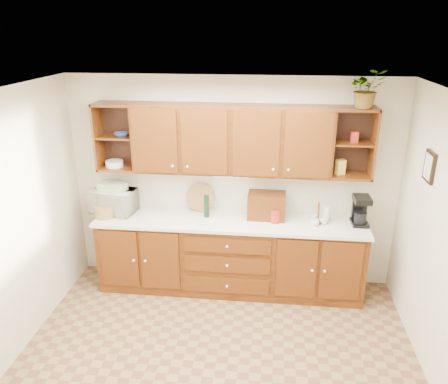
% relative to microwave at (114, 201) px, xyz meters
% --- Properties ---
extents(floor, '(4.00, 4.00, 0.00)m').
position_rel_microwave_xyz_m(floor, '(1.46, -1.52, -1.09)').
color(floor, olive).
rests_on(floor, ground).
extents(ceiling, '(4.00, 4.00, 0.00)m').
position_rel_microwave_xyz_m(ceiling, '(1.46, -1.52, 1.51)').
color(ceiling, white).
rests_on(ceiling, back_wall).
extents(back_wall, '(4.00, 0.00, 4.00)m').
position_rel_microwave_xyz_m(back_wall, '(1.46, 0.23, 0.21)').
color(back_wall, beige).
rests_on(back_wall, floor).
extents(base_cabinets, '(3.20, 0.60, 0.90)m').
position_rel_microwave_xyz_m(base_cabinets, '(1.46, -0.07, -0.64)').
color(base_cabinets, '#361206').
rests_on(base_cabinets, floor).
extents(countertop, '(3.24, 0.64, 0.04)m').
position_rel_microwave_xyz_m(countertop, '(1.46, -0.08, -0.17)').
color(countertop, silver).
rests_on(countertop, base_cabinets).
extents(upper_cabinets, '(3.20, 0.33, 0.80)m').
position_rel_microwave_xyz_m(upper_cabinets, '(1.47, 0.07, 0.81)').
color(upper_cabinets, '#361206').
rests_on(upper_cabinets, back_wall).
extents(undercabinet_light, '(0.40, 0.05, 0.02)m').
position_rel_microwave_xyz_m(undercabinet_light, '(1.46, 0.01, 0.38)').
color(undercabinet_light, white).
rests_on(undercabinet_light, upper_cabinets).
extents(framed_picture, '(0.03, 0.24, 0.30)m').
position_rel_microwave_xyz_m(framed_picture, '(3.44, -0.62, 0.76)').
color(framed_picture, black).
rests_on(framed_picture, right_wall).
extents(wicker_basket, '(0.29, 0.29, 0.14)m').
position_rel_microwave_xyz_m(wicker_basket, '(-0.06, -0.15, -0.08)').
color(wicker_basket, '#A27143').
rests_on(wicker_basket, countertop).
extents(microwave, '(0.57, 0.43, 0.29)m').
position_rel_microwave_xyz_m(microwave, '(0.00, 0.00, 0.00)').
color(microwave, beige).
rests_on(microwave, countertop).
extents(towel_stack, '(0.37, 0.33, 0.09)m').
position_rel_microwave_xyz_m(towel_stack, '(0.00, 0.00, 0.19)').
color(towel_stack, '#D9DD68').
rests_on(towel_stack, microwave).
extents(wine_bottle, '(0.08, 0.08, 0.27)m').
position_rel_microwave_xyz_m(wine_bottle, '(1.17, -0.02, -0.01)').
color(wine_bottle, black).
rests_on(wine_bottle, countertop).
extents(woven_tray, '(0.37, 0.12, 0.36)m').
position_rel_microwave_xyz_m(woven_tray, '(1.06, 0.17, -0.14)').
color(woven_tray, '#A27143').
rests_on(woven_tray, countertop).
extents(bread_box, '(0.45, 0.29, 0.31)m').
position_rel_microwave_xyz_m(bread_box, '(1.89, 0.04, 0.01)').
color(bread_box, '#361206').
rests_on(bread_box, countertop).
extents(mug_tree, '(0.21, 0.22, 0.27)m').
position_rel_microwave_xyz_m(mug_tree, '(2.49, -0.06, -0.10)').
color(mug_tree, '#361206').
rests_on(mug_tree, countertop).
extents(canister_red, '(0.14, 0.14, 0.16)m').
position_rel_microwave_xyz_m(canister_red, '(2.00, -0.09, -0.07)').
color(canister_red, maroon).
rests_on(canister_red, countertop).
extents(canister_white, '(0.09, 0.09, 0.19)m').
position_rel_microwave_xyz_m(canister_white, '(2.59, 0.00, -0.05)').
color(canister_white, white).
rests_on(canister_white, countertop).
extents(canister_yellow, '(0.09, 0.09, 0.10)m').
position_rel_microwave_xyz_m(canister_yellow, '(1.99, -0.07, -0.10)').
color(canister_yellow, yellow).
rests_on(canister_yellow, countertop).
extents(coffee_maker, '(0.20, 0.25, 0.35)m').
position_rel_microwave_xyz_m(coffee_maker, '(2.98, -0.01, 0.02)').
color(coffee_maker, black).
rests_on(coffee_maker, countertop).
extents(bowl_stack, '(0.22, 0.22, 0.04)m').
position_rel_microwave_xyz_m(bowl_stack, '(0.16, 0.04, 0.84)').
color(bowl_stack, navy).
rests_on(bowl_stack, upper_cabinets).
extents(plate_stack, '(0.25, 0.25, 0.07)m').
position_rel_microwave_xyz_m(plate_stack, '(0.03, 0.06, 0.47)').
color(plate_stack, white).
rests_on(plate_stack, upper_cabinets).
extents(pantry_box_yellow, '(0.12, 0.11, 0.17)m').
position_rel_microwave_xyz_m(pantry_box_yellow, '(2.71, 0.05, 0.52)').
color(pantry_box_yellow, yellow).
rests_on(pantry_box_yellow, upper_cabinets).
extents(pantry_box_red, '(0.08, 0.07, 0.12)m').
position_rel_microwave_xyz_m(pantry_box_red, '(2.83, 0.05, 0.87)').
color(pantry_box_red, maroon).
rests_on(pantry_box_red, upper_cabinets).
extents(potted_plant, '(0.43, 0.39, 0.41)m').
position_rel_microwave_xyz_m(potted_plant, '(2.89, 0.00, 1.41)').
color(potted_plant, '#999999').
rests_on(potted_plant, upper_cabinets).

